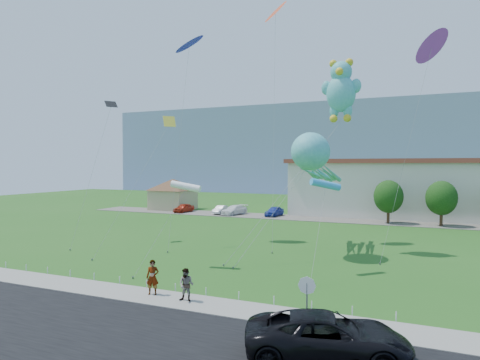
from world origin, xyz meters
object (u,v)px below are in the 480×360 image
pedestrian_left (153,277)px  octopus_kite (314,160)px  parked_car_blue (274,211)px  parked_car_white (234,210)px  pedestrian_right (186,285)px  suv (327,336)px  stop_sign (307,291)px  teddy_bear_kite (341,89)px  pavilion (173,191)px  parked_car_red (184,208)px  parked_car_silver (221,210)px

pedestrian_left → octopus_kite: bearing=50.3°
parked_car_blue → octopus_kite: size_ratio=0.32×
parked_car_white → parked_car_blue: 6.01m
parked_car_blue → octopus_kite: octopus_kite is taller
pedestrian_right → parked_car_blue: pedestrian_right is taller
suv → octopus_kite: size_ratio=0.49×
suv → pedestrian_left: size_ratio=3.18×
stop_sign → teddy_bear_kite: teddy_bear_kite is taller
octopus_kite → pavilion: bearing=139.5°
parked_car_red → parked_car_blue: size_ratio=0.96×
parked_car_silver → octopus_kite: 30.41m
parked_car_blue → octopus_kite: 26.39m
pedestrian_right → parked_car_silver: (-16.34, 37.67, -0.30)m
pedestrian_right → parked_car_blue: bearing=96.1°
suv → parked_car_silver: suv is taller
parked_car_silver → parked_car_blue: parked_car_blue is taller
parked_car_red → parked_car_blue: parked_car_blue is taller
stop_sign → parked_car_blue: bearing=110.7°
parked_car_white → octopus_kite: bearing=-37.5°
stop_sign → suv: size_ratio=0.41×
parked_car_blue → octopus_kite: (11.22, -22.83, 7.00)m
pavilion → pedestrian_right: size_ratio=5.28×
stop_sign → parked_car_white: (-21.00, 39.00, -1.13)m
stop_sign → pedestrian_right: stop_sign is taller
parked_car_white → parked_car_red: bearing=-164.2°
pedestrian_left → parked_car_white: pedestrian_left is taller
pedestrian_left → octopus_kite: 17.40m
pedestrian_left → teddy_bear_kite: 22.60m
octopus_kite → teddy_bear_kite: size_ratio=0.77×
teddy_bear_kite → pavilion: bearing=143.5°
stop_sign → octopus_kite: size_ratio=0.20×
pedestrian_right → teddy_bear_kite: teddy_bear_kite is taller
pedestrian_right → parked_car_white: 40.12m
suv → parked_car_white: size_ratio=1.31×
suv → parked_car_blue: 45.01m
parked_car_silver → octopus_kite: bearing=-51.2°
stop_sign → teddy_bear_kite: bearing=96.1°
suv → pavilion: bearing=21.0°
parked_car_blue → teddy_bear_kite: teddy_bear_kite is taller
pavilion → stop_sign: size_ratio=3.68×
pavilion → parked_car_white: bearing=-14.4°
pavilion → octopus_kite: size_ratio=0.73×
parked_car_blue → parked_car_red: bearing=-171.9°
suv → parked_car_silver: (-24.61, 41.37, -0.24)m
parked_car_white → parked_car_silver: bearing=-168.3°
pedestrian_left → pedestrian_right: pedestrian_left is taller
pedestrian_right → parked_car_silver: pedestrian_right is taller
pavilion → parked_car_blue: bearing=-7.8°
parked_car_white → pavilion: bearing=-179.7°
pavilion → suv: pavilion is taller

